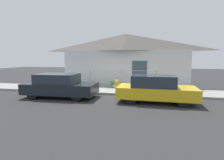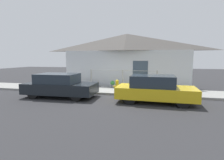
% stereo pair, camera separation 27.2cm
% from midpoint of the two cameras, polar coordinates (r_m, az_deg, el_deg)
% --- Properties ---
extents(ground_plane, '(60.00, 60.00, 0.00)m').
position_cam_midpoint_polar(ground_plane, '(10.65, 0.83, -5.06)').
color(ground_plane, '#2D2D30').
extents(sidewalk, '(24.00, 2.30, 0.13)m').
position_cam_midpoint_polar(sidewalk, '(11.75, 1.90, -3.59)').
color(sidewalk, gray).
rests_on(sidewalk, ground_plane).
extents(house, '(9.97, 2.23, 4.18)m').
position_cam_midpoint_polar(house, '(14.20, 3.84, 11.34)').
color(house, silver).
rests_on(house, ground_plane).
extents(fence, '(4.90, 0.10, 1.29)m').
position_cam_midpoint_polar(fence, '(12.61, 2.69, 0.68)').
color(fence, '#999993').
rests_on(fence, sidewalk).
extents(car_left, '(4.15, 1.88, 1.36)m').
position_cam_midpoint_polar(car_left, '(10.52, -17.39, -1.76)').
color(car_left, black).
rests_on(car_left, ground_plane).
extents(car_right, '(3.97, 1.84, 1.38)m').
position_cam_midpoint_polar(car_right, '(9.21, 13.15, -2.82)').
color(car_right, gold).
rests_on(car_right, ground_plane).
extents(fire_hydrant, '(0.47, 0.21, 0.78)m').
position_cam_midpoint_polar(fire_hydrant, '(11.01, 0.94, -1.82)').
color(fire_hydrant, yellow).
rests_on(fire_hydrant, sidewalk).
extents(potted_plant_near_hydrant, '(0.32, 0.32, 0.50)m').
position_cam_midpoint_polar(potted_plant_near_hydrant, '(12.65, -0.64, -1.28)').
color(potted_plant_near_hydrant, slate).
rests_on(potted_plant_near_hydrant, sidewalk).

